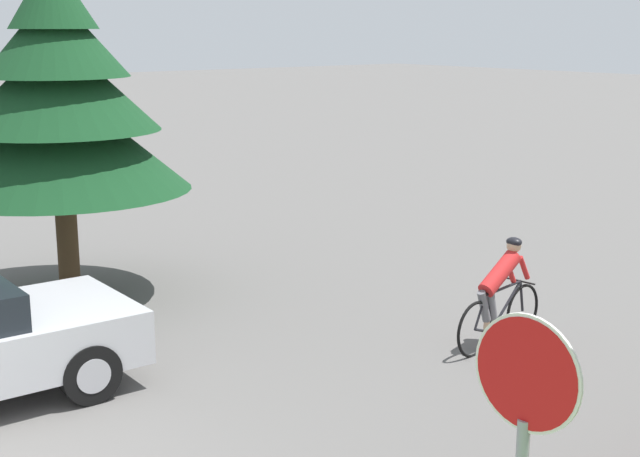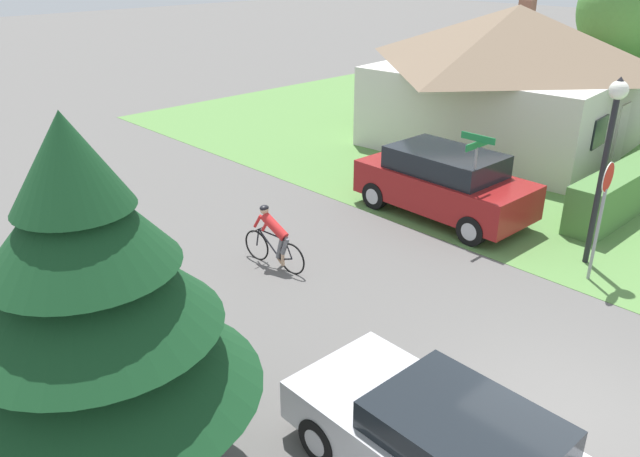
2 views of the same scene
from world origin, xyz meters
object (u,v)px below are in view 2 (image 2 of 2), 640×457
object	(u,v)px
street_name_sign	(475,168)
deciduous_tree_right	(630,9)
cyclist	(274,238)
sedan_left_lane	(457,453)
parked_suv_right	(444,183)
conifer_tall_near	(90,294)
street_lamp	(610,135)
cottage_house	(512,73)
stop_sign	(604,200)

from	to	relation	value
street_name_sign	deciduous_tree_right	bearing A→B (deg)	11.18
cyclist	deciduous_tree_right	world-z (taller)	deciduous_tree_right
cyclist	deciduous_tree_right	size ratio (longest dim) A/B	0.28
sedan_left_lane	parked_suv_right	xyz separation A→B (m)	(7.55, 5.71, 0.23)
parked_suv_right	street_name_sign	distance (m)	1.78
conifer_tall_near	street_lamp	bearing A→B (deg)	-6.49
cottage_house	sedan_left_lane	size ratio (longest dim) A/B	1.97
street_lamp	deciduous_tree_right	distance (m)	15.27
parked_suv_right	deciduous_tree_right	xyz separation A→B (m)	(14.33, 1.64, 3.38)
stop_sign	street_lamp	world-z (taller)	street_lamp
parked_suv_right	street_lamp	xyz separation A→B (m)	(0.16, -3.90, 2.05)
cyclist	street_lamp	xyz separation A→B (m)	(5.26, -4.75, 2.29)
cyclist	stop_sign	distance (m)	6.96
street_lamp	conifer_tall_near	world-z (taller)	conifer_tall_near
street_lamp	deciduous_tree_right	world-z (taller)	deciduous_tree_right
street_name_sign	cyclist	bearing A→B (deg)	153.24
cyclist	street_name_sign	xyz separation A→B (m)	(4.34, -2.19, 1.15)
parked_suv_right	sedan_left_lane	bearing A→B (deg)	128.24
deciduous_tree_right	conifer_tall_near	bearing A→B (deg)	-170.19
street_name_sign	stop_sign	bearing A→B (deg)	-86.24
street_lamp	conifer_tall_near	distance (m)	10.87
sedan_left_lane	street_lamp	xyz separation A→B (m)	(7.71, 1.81, 2.28)
parked_suv_right	conifer_tall_near	distance (m)	11.16
cottage_house	conifer_tall_near	bearing A→B (deg)	-169.06
conifer_tall_near	deciduous_tree_right	bearing A→B (deg)	9.81
street_lamp	sedan_left_lane	bearing A→B (deg)	-166.79
parked_suv_right	street_name_sign	world-z (taller)	street_name_sign
cottage_house	sedan_left_lane	bearing A→B (deg)	-156.32
street_lamp	deciduous_tree_right	xyz separation A→B (m)	(14.16, 5.54, 1.33)
cottage_house	conifer_tall_near	distance (m)	18.86
stop_sign	street_name_sign	xyz separation A→B (m)	(-0.19, 2.97, 0.01)
stop_sign	street_name_sign	bearing A→B (deg)	-91.64
sedan_left_lane	stop_sign	size ratio (longest dim) A/B	1.80
parked_suv_right	street_name_sign	size ratio (longest dim) A/B	1.77
sedan_left_lane	cyclist	world-z (taller)	cyclist
deciduous_tree_right	sedan_left_lane	bearing A→B (deg)	-161.42
cottage_house	stop_sign	xyz separation A→B (m)	(-8.01, -6.94, -0.66)
street_lamp	cyclist	bearing A→B (deg)	137.88
street_lamp	conifer_tall_near	size ratio (longest dim) A/B	0.83
cyclist	street_name_sign	distance (m)	5.00
parked_suv_right	cyclist	bearing A→B (deg)	81.63
conifer_tall_near	parked_suv_right	bearing A→B (deg)	14.10
sedan_left_lane	conifer_tall_near	distance (m)	4.90
parked_suv_right	stop_sign	distance (m)	4.43
sedan_left_lane	deciduous_tree_right	distance (m)	23.36
parked_suv_right	deciduous_tree_right	bearing A→B (deg)	-82.32
sedan_left_lane	stop_sign	xyz separation A→B (m)	(6.99, 1.41, 1.13)
parked_suv_right	conifer_tall_near	size ratio (longest dim) A/B	0.92
parked_suv_right	deciduous_tree_right	world-z (taller)	deciduous_tree_right
conifer_tall_near	deciduous_tree_right	size ratio (longest dim) A/B	0.79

